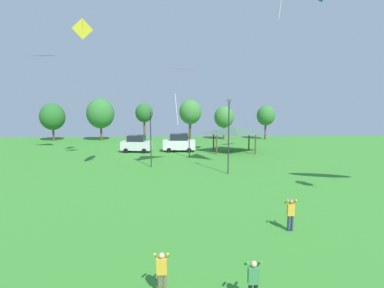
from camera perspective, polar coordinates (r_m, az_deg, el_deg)
The scene contains 18 objects.
person_standing_near_foreground at distance 11.33m, azimuth -5.77°, elevation -22.85°, with size 0.52×0.46×1.58m.
person_standing_mid_field at distance 16.83m, azimuth 18.27°, elevation -12.33°, with size 0.52×0.50×1.74m.
person_standing_far_right at distance 10.98m, azimuth 11.59°, elevation -24.01°, with size 0.52×0.46×1.59m.
kite_flying_7 at distance 44.67m, azimuth -25.23°, elevation 13.79°, with size 2.93×2.19×0.36m.
kite_flying_8 at distance 30.34m, azimuth -4.23°, elevation 11.99°, with size 3.73×3.60×4.63m.
kite_flying_10 at distance 34.82m, azimuth -20.15°, elevation 19.89°, with size 1.97×0.76×2.06m.
parked_car_leftmost at distance 42.00m, azimuth -10.53°, elevation 0.03°, with size 4.25×2.40×2.34m.
parked_car_second_from_left at distance 41.87m, azimuth -2.47°, elevation 0.23°, with size 4.46×2.12×2.51m.
park_pavilion at distance 41.53m, azimuth 7.97°, elevation 2.67°, with size 6.68×4.94×3.60m.
light_post_0 at distance 28.29m, azimuth 7.00°, elevation 2.12°, with size 0.36×0.20×7.04m.
light_post_1 at distance 31.50m, azimuth -7.87°, elevation 1.74°, with size 0.36×0.20×6.04m.
light_post_2 at distance 36.96m, azimuth -0.54°, elevation 2.03°, with size 0.36×0.20×5.24m.
treeline_tree_0 at distance 59.49m, azimuth -25.05°, elevation 4.72°, with size 4.36×4.36×6.74m.
treeline_tree_1 at distance 56.76m, azimuth -17.04°, elevation 5.59°, with size 4.92×4.92×7.64m.
treeline_tree_2 at distance 56.15m, azimuth -9.11°, elevation 5.85°, with size 3.21×3.21×6.77m.
treeline_tree_3 at distance 56.47m, azimuth -0.34°, elevation 6.10°, with size 4.16×4.16×7.41m.
treeline_tree_4 at distance 56.28m, azimuth 6.12°, elevation 5.11°, with size 3.65×3.65×6.21m.
treeline_tree_5 at distance 57.65m, azimuth 13.88°, elevation 5.26°, with size 3.36×3.36×6.33m.
Camera 1 is at (-1.80, -0.82, 6.62)m, focal length 28.00 mm.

